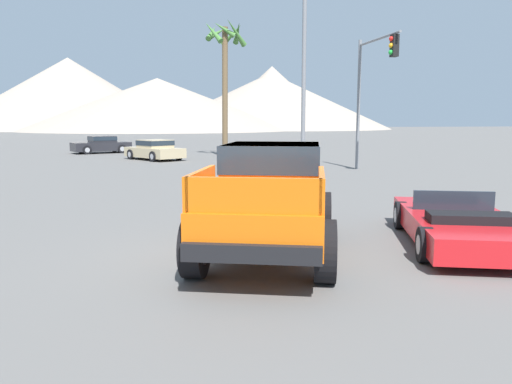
% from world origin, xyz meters
% --- Properties ---
extents(ground_plane, '(320.00, 320.00, 0.00)m').
position_xyz_m(ground_plane, '(0.00, 0.00, 0.00)').
color(ground_plane, '#5B5956').
extents(orange_pickup_truck, '(3.38, 5.17, 1.93)m').
position_xyz_m(orange_pickup_truck, '(0.47, 0.23, 1.09)').
color(orange_pickup_truck, orange).
rests_on(orange_pickup_truck, ground_plane).
extents(red_convertible_car, '(3.18, 4.66, 0.98)m').
position_xyz_m(red_convertible_car, '(4.09, -0.18, 0.38)').
color(red_convertible_car, red).
rests_on(red_convertible_car, ground_plane).
extents(parked_car_tan, '(3.66, 4.39, 1.21)m').
position_xyz_m(parked_car_tan, '(-1.21, 22.27, 0.61)').
color(parked_car_tan, tan).
rests_on(parked_car_tan, ground_plane).
extents(parked_car_dark, '(4.38, 3.11, 1.23)m').
position_xyz_m(parked_car_dark, '(-4.88, 29.48, 0.62)').
color(parked_car_dark, '#232328').
rests_on(parked_car_dark, ground_plane).
extents(traffic_light_main, '(0.38, 3.96, 6.16)m').
position_xyz_m(traffic_light_main, '(8.39, 12.95, 4.29)').
color(traffic_light_main, slate).
rests_on(traffic_light_main, ground_plane).
extents(street_lamp_post, '(0.90, 0.24, 8.52)m').
position_xyz_m(street_lamp_post, '(3.42, 7.54, 5.05)').
color(street_lamp_post, slate).
rests_on(street_lamp_post, ground_plane).
extents(palm_tree_tall, '(2.81, 2.85, 8.60)m').
position_xyz_m(palm_tree_tall, '(3.37, 23.78, 6.34)').
color(palm_tree_tall, brown).
rests_on(palm_tree_tall, ground_plane).
extents(distant_mountain_range, '(145.34, 81.25, 18.29)m').
position_xyz_m(distant_mountain_range, '(-1.08, 126.67, 7.55)').
color(distant_mountain_range, gray).
rests_on(distant_mountain_range, ground_plane).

